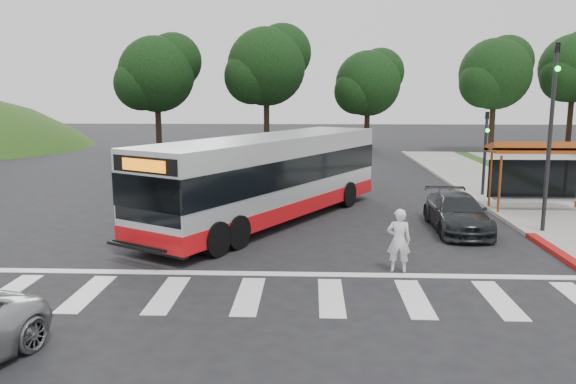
{
  "coord_description": "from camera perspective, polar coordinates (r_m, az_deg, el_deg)",
  "views": [
    {
      "loc": [
        1.49,
        -17.93,
        4.88
      ],
      "look_at": [
        0.73,
        0.49,
        1.6
      ],
      "focal_mm": 35.0,
      "sensor_mm": 36.0,
      "label": 1
    }
  ],
  "objects": [
    {
      "name": "ground",
      "position": [
        18.64,
        -2.31,
        -5.1
      ],
      "size": [
        140.0,
        140.0,
        0.0
      ],
      "primitive_type": "plane",
      "color": "black",
      "rests_on": "ground"
    },
    {
      "name": "sidewalk_east",
      "position": [
        28.03,
        22.16,
        -0.56
      ],
      "size": [
        4.0,
        40.0,
        0.12
      ],
      "primitive_type": "cube",
      "color": "gray",
      "rests_on": "ground"
    },
    {
      "name": "curb_east",
      "position": [
        27.42,
        18.23,
        -0.51
      ],
      "size": [
        0.3,
        40.0,
        0.15
      ],
      "primitive_type": "cube",
      "color": "#9E9991",
      "rests_on": "ground"
    },
    {
      "name": "curb_east_red",
      "position": [
        18.25,
        26.73,
        -6.28
      ],
      "size": [
        0.32,
        6.0,
        0.15
      ],
      "primitive_type": "cube",
      "color": "maroon",
      "rests_on": "ground"
    },
    {
      "name": "crosswalk_ladder",
      "position": [
        13.9,
        -4.01,
        -10.47
      ],
      "size": [
        18.0,
        2.6,
        0.01
      ],
      "primitive_type": "cube",
      "color": "silver",
      "rests_on": "ground"
    },
    {
      "name": "bus_shelter",
      "position": [
        24.97,
        24.29,
        3.39
      ],
      "size": [
        4.2,
        1.6,
        2.86
      ],
      "color": "#9B4719",
      "rests_on": "sidewalk_east"
    },
    {
      "name": "traffic_signal_ne_tall",
      "position": [
        21.07,
        25.17,
        6.41
      ],
      "size": [
        0.18,
        0.37,
        6.5
      ],
      "color": "black",
      "rests_on": "ground"
    },
    {
      "name": "traffic_signal_ne_short",
      "position": [
        27.74,
        19.42,
        4.55
      ],
      "size": [
        0.18,
        0.37,
        4.0
      ],
      "color": "black",
      "rests_on": "ground"
    },
    {
      "name": "tree_ne_a",
      "position": [
        48.27,
        20.37,
        11.28
      ],
      "size": [
        6.16,
        5.74,
        9.3
      ],
      "color": "black",
      "rests_on": "parking_lot"
    },
    {
      "name": "tree_ne_b",
      "position": [
        52.66,
        27.13,
        11.23
      ],
      "size": [
        6.16,
        5.74,
        10.02
      ],
      "color": "black",
      "rests_on": "ground"
    },
    {
      "name": "tree_north_a",
      "position": [
        44.17,
        -2.11,
        12.74
      ],
      "size": [
        6.6,
        6.15,
        10.17
      ],
      "color": "black",
      "rests_on": "ground"
    },
    {
      "name": "tree_north_b",
      "position": [
        46.22,
        8.21,
        10.97
      ],
      "size": [
        5.72,
        5.33,
        8.43
      ],
      "color": "black",
      "rests_on": "ground"
    },
    {
      "name": "tree_north_c",
      "position": [
        43.54,
        -13.1,
        11.7
      ],
      "size": [
        6.16,
        5.74,
        9.3
      ],
      "color": "black",
      "rests_on": "ground"
    },
    {
      "name": "transit_bus",
      "position": [
        21.29,
        -1.84,
        1.3
      ],
      "size": [
        8.66,
        12.28,
        3.25
      ],
      "primitive_type": null,
      "rotation": [
        0.0,
        0.0,
        -0.52
      ],
      "color": "silver",
      "rests_on": "ground"
    },
    {
      "name": "pedestrian",
      "position": [
        15.67,
        11.19,
        -4.86
      ],
      "size": [
        0.68,
        0.48,
        1.78
      ],
      "primitive_type": "imported",
      "rotation": [
        0.0,
        0.0,
        3.06
      ],
      "color": "silver",
      "rests_on": "ground"
    },
    {
      "name": "dark_sedan",
      "position": [
        20.9,
        16.8,
        -2.03
      ],
      "size": [
        1.87,
        4.48,
        1.29
      ],
      "primitive_type": "imported",
      "rotation": [
        0.0,
        0.0,
        -0.01
      ],
      "color": "#212427",
      "rests_on": "ground"
    }
  ]
}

